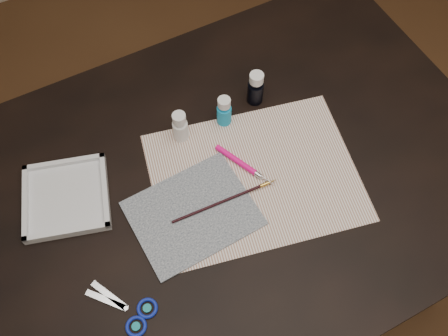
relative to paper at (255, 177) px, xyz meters
name	(u,v)px	position (x,y,z in m)	size (l,w,h in m)	color
ground	(224,277)	(-0.06, 0.03, -0.76)	(3.50, 3.50, 0.02)	#422614
table	(224,238)	(-0.06, 0.03, -0.38)	(1.30, 0.90, 0.75)	black
paper	(255,177)	(0.00, 0.00, 0.00)	(0.47, 0.36, 0.00)	white
canvas	(193,213)	(-0.17, -0.02, 0.00)	(0.26, 0.21, 0.00)	black
paint_bottle_white	(180,126)	(-0.10, 0.18, 0.04)	(0.04, 0.04, 0.09)	white
paint_bottle_cyan	(224,111)	(0.01, 0.17, 0.04)	(0.04, 0.04, 0.09)	#139CD2
paint_bottle_navy	(256,88)	(0.11, 0.19, 0.05)	(0.04, 0.04, 0.10)	black
paintbrush	(226,200)	(-0.09, -0.03, 0.01)	(0.26, 0.01, 0.01)	black
craft_knife	(245,166)	(-0.01, 0.03, 0.01)	(0.17, 0.01, 0.01)	#FF0C83
scissors	(118,308)	(-0.39, -0.13, 0.00)	(0.17, 0.08, 0.01)	silver
palette_tray	(66,197)	(-0.40, 0.15, 0.01)	(0.19, 0.19, 0.02)	silver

